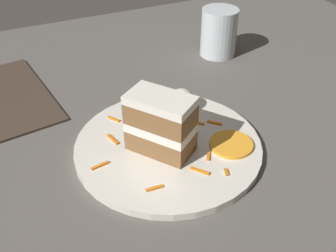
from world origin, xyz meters
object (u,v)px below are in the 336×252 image
(cake_slice, at_px, (161,124))
(drinking_glass, at_px, (219,35))
(plate, at_px, (168,146))
(cream_dollop, at_px, (180,100))
(menu_card, at_px, (0,99))
(orange_garnish, at_px, (231,144))

(cake_slice, distance_m, drinking_glass, 0.35)
(plate, xyz_separation_m, drinking_glass, (0.23, 0.24, 0.04))
(cream_dollop, bearing_deg, plate, -128.20)
(menu_card, bearing_deg, cream_dollop, -41.72)
(plate, height_order, menu_card, plate)
(plate, bearing_deg, cream_dollop, 51.80)
(cake_slice, bearing_deg, plate, -9.03)
(plate, distance_m, menu_card, 0.32)
(orange_garnish, bearing_deg, drinking_glass, 62.38)
(cake_slice, xyz_separation_m, cream_dollop, (0.07, 0.08, -0.03))
(cake_slice, bearing_deg, menu_card, 91.86)
(plate, height_order, drinking_glass, drinking_glass)
(plate, xyz_separation_m, cream_dollop, (0.05, 0.07, 0.02))
(cake_slice, distance_m, cream_dollop, 0.11)
(cream_dollop, bearing_deg, drinking_glass, 44.44)
(menu_card, bearing_deg, drinking_glass, -8.47)
(menu_card, bearing_deg, cake_slice, -60.21)
(plate, bearing_deg, menu_card, 130.20)
(cake_slice, height_order, drinking_glass, cake_slice)
(menu_card, bearing_deg, orange_garnish, -52.83)
(cream_dollop, xyz_separation_m, orange_garnish, (0.03, -0.11, -0.02))
(cake_slice, relative_size, cream_dollop, 2.34)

